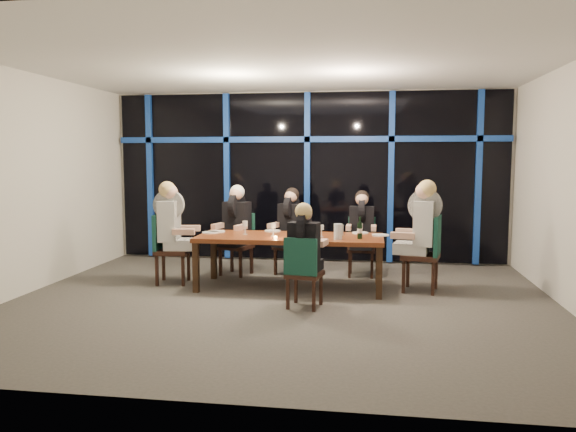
{
  "coord_description": "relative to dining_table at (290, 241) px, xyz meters",
  "views": [
    {
      "loc": [
        1.13,
        -6.93,
        1.85
      ],
      "look_at": [
        0.0,
        0.6,
        1.05
      ],
      "focal_mm": 35.0,
      "sensor_mm": 36.0,
      "label": 1
    }
  ],
  "objects": [
    {
      "name": "diner_far_left",
      "position": [
        -0.97,
        0.78,
        0.24
      ],
      "size": [
        0.56,
        0.65,
        0.94
      ],
      "rotation": [
        0.0,
        0.0,
        -0.27
      ],
      "color": "black",
      "rests_on": "ground"
    },
    {
      "name": "chair_end_left",
      "position": [
        -1.84,
        0.04,
        -0.11
      ],
      "size": [
        0.53,
        0.53,
        1.02
      ],
      "rotation": [
        0.0,
        0.0,
        1.68
      ],
      "color": "black",
      "rests_on": "ground"
    },
    {
      "name": "plate_near_mid",
      "position": [
        0.42,
        -0.43,
        0.08
      ],
      "size": [
        0.24,
        0.24,
        0.01
      ],
      "primitive_type": "cylinder",
      "color": "white",
      "rests_on": "dining_table"
    },
    {
      "name": "diner_far_right",
      "position": [
        0.98,
        0.96,
        0.19
      ],
      "size": [
        0.45,
        0.57,
        0.89
      ],
      "rotation": [
        0.0,
        0.0,
        -0.01
      ],
      "color": "black",
      "rests_on": "ground"
    },
    {
      "name": "wine_glass_c",
      "position": [
        0.45,
        -0.06,
        0.19
      ],
      "size": [
        0.06,
        0.06,
        0.17
      ],
      "color": "silver",
      "rests_on": "dining_table"
    },
    {
      "name": "chair_end_right",
      "position": [
        1.9,
        0.07,
        -0.09
      ],
      "size": [
        0.58,
        0.58,
        1.05
      ],
      "rotation": [
        0.0,
        0.0,
        4.5
      ],
      "color": "black",
      "rests_on": "ground"
    },
    {
      "name": "wine_glass_d",
      "position": [
        -0.66,
        0.05,
        0.21
      ],
      "size": [
        0.07,
        0.07,
        0.19
      ],
      "color": "silver",
      "rests_on": "dining_table"
    },
    {
      "name": "plate_far_right",
      "position": [
        0.97,
        0.4,
        0.08
      ],
      "size": [
        0.24,
        0.24,
        0.01
      ],
      "primitive_type": "cylinder",
      "color": "white",
      "rests_on": "dining_table"
    },
    {
      "name": "water_pitcher",
      "position": [
        0.69,
        -0.24,
        0.17
      ],
      "size": [
        0.13,
        0.12,
        0.21
      ],
      "rotation": [
        0.0,
        0.0,
        -0.3
      ],
      "color": "silver",
      "rests_on": "dining_table"
    },
    {
      "name": "plate_end_left",
      "position": [
        -1.19,
        0.12,
        0.08
      ],
      "size": [
        0.24,
        0.24,
        0.01
      ],
      "primitive_type": "cylinder",
      "color": "white",
      "rests_on": "dining_table"
    },
    {
      "name": "chair_far_left",
      "position": [
        -0.95,
        0.86,
        -0.14
      ],
      "size": [
        0.55,
        0.55,
        0.97
      ],
      "rotation": [
        0.0,
        0.0,
        -0.27
      ],
      "color": "black",
      "rests_on": "ground"
    },
    {
      "name": "diner_far_mid",
      "position": [
        -0.13,
        0.96,
        0.21
      ],
      "size": [
        0.57,
        0.64,
        0.91
      ],
      "rotation": [
        0.0,
        0.0,
        -0.35
      ],
      "color": "black",
      "rests_on": "ground"
    },
    {
      "name": "wine_glass_b",
      "position": [
        0.14,
        0.19,
        0.21
      ],
      "size": [
        0.08,
        0.08,
        0.19
      ],
      "color": "silver",
      "rests_on": "dining_table"
    },
    {
      "name": "chair_far_mid",
      "position": [
        -0.11,
        1.04,
        -0.16
      ],
      "size": [
        0.56,
        0.56,
        0.94
      ],
      "rotation": [
        0.0,
        0.0,
        -0.35
      ],
      "color": "black",
      "rests_on": "ground"
    },
    {
      "name": "dining_table",
      "position": [
        0.0,
        0.0,
        0.0
      ],
      "size": [
        2.6,
        1.0,
        0.75
      ],
      "color": "brown",
      "rests_on": "ground"
    },
    {
      "name": "wine_glass_a",
      "position": [
        -0.23,
        -0.07,
        0.2
      ],
      "size": [
        0.07,
        0.07,
        0.18
      ],
      "color": "silver",
      "rests_on": "dining_table"
    },
    {
      "name": "chair_near_mid",
      "position": [
        0.31,
        -1.06,
        -0.19
      ],
      "size": [
        0.48,
        0.48,
        0.89
      ],
      "rotation": [
        0.0,
        0.0,
        2.97
      ],
      "color": "black",
      "rests_on": "ground"
    },
    {
      "name": "chair_far_right",
      "position": [
        0.98,
        1.04,
        -0.17
      ],
      "size": [
        0.43,
        0.43,
        0.91
      ],
      "rotation": [
        0.0,
        0.0,
        -0.01
      ],
      "color": "black",
      "rests_on": "ground"
    },
    {
      "name": "diner_near_mid",
      "position": [
        0.32,
        -0.98,
        0.17
      ],
      "size": [
        0.48,
        0.59,
        0.86
      ],
      "rotation": [
        0.0,
        0.0,
        2.97
      ],
      "color": "black",
      "rests_on": "ground"
    },
    {
      "name": "wine_bottle",
      "position": [
        0.97,
        -0.15,
        0.18
      ],
      "size": [
        0.07,
        0.07,
        0.3
      ],
      "rotation": [
        0.0,
        0.0,
        0.3
      ],
      "color": "black",
      "rests_on": "dining_table"
    },
    {
      "name": "plate_far_mid",
      "position": [
        -0.33,
        0.43,
        0.08
      ],
      "size": [
        0.24,
        0.24,
        0.01
      ],
      "primitive_type": "cylinder",
      "color": "white",
      "rests_on": "dining_table"
    },
    {
      "name": "wine_glass_e",
      "position": [
        0.97,
        0.09,
        0.2
      ],
      "size": [
        0.07,
        0.07,
        0.19
      ],
      "color": "white",
      "rests_on": "dining_table"
    },
    {
      "name": "diner_end_right",
      "position": [
        1.81,
        0.09,
        0.32
      ],
      "size": [
        0.7,
        0.58,
        1.03
      ],
      "rotation": [
        0.0,
        0.0,
        4.5
      ],
      "color": "black",
      "rests_on": "ground"
    },
    {
      "name": "room",
      "position": [
        0.0,
        -0.8,
        1.34
      ],
      "size": [
        7.04,
        7.0,
        3.02
      ],
      "color": "#504C47",
      "rests_on": "ground"
    },
    {
      "name": "window_wall",
      "position": [
        0.01,
        2.13,
        0.87
      ],
      "size": [
        6.86,
        0.43,
        2.94
      ],
      "color": "black",
      "rests_on": "ground"
    },
    {
      "name": "tea_light",
      "position": [
        -0.16,
        -0.28,
        0.08
      ],
      "size": [
        0.05,
        0.05,
        0.03
      ],
      "primitive_type": "cylinder",
      "color": "#FFA64C",
      "rests_on": "dining_table"
    },
    {
      "name": "plate_end_right",
      "position": [
        1.26,
        0.2,
        0.08
      ],
      "size": [
        0.24,
        0.24,
        0.01
      ],
      "primitive_type": "cylinder",
      "color": "white",
      "rests_on": "dining_table"
    },
    {
      "name": "diner_end_left",
      "position": [
        -1.75,
        0.05,
        0.29
      ],
      "size": [
        0.66,
        0.54,
        1.0
      ],
      "rotation": [
        0.0,
        0.0,
        1.68
      ],
      "color": "black",
      "rests_on": "ground"
    },
    {
      "name": "plate_far_left",
      "position": [
        -1.13,
        0.24,
        0.08
      ],
      "size": [
        0.24,
        0.24,
        0.01
      ],
      "primitive_type": "cylinder",
      "color": "white",
      "rests_on": "dining_table"
    }
  ]
}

